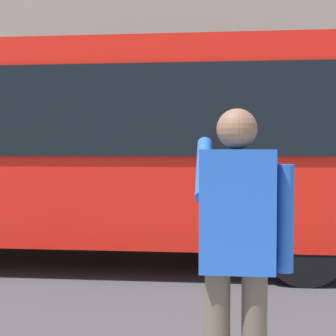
% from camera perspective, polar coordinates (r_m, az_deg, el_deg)
% --- Properties ---
extents(ground_plane, '(60.00, 60.00, 0.00)m').
position_cam_1_polar(ground_plane, '(7.21, 8.95, -10.87)').
color(ground_plane, '#38383A').
extents(red_bus, '(9.05, 2.54, 3.08)m').
position_cam_1_polar(red_bus, '(7.21, -10.14, 2.62)').
color(red_bus, red).
rests_on(red_bus, ground_plane).
extents(pedestrian_photographer, '(0.53, 0.52, 1.70)m').
position_cam_1_polar(pedestrian_photographer, '(2.67, 8.16, -8.34)').
color(pedestrian_photographer, '#4C4238').
rests_on(pedestrian_photographer, sidewalk_curb).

